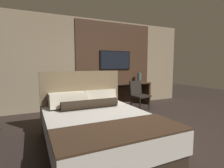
% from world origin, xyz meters
% --- Properties ---
extents(ground_plane, '(16.00, 16.00, 0.00)m').
position_xyz_m(ground_plane, '(0.00, 0.00, 0.00)').
color(ground_plane, '#332823').
extents(wall_back_tv_panel, '(7.20, 0.09, 2.80)m').
position_xyz_m(wall_back_tv_panel, '(0.15, 2.59, 1.40)').
color(wall_back_tv_panel, tan).
rests_on(wall_back_tv_panel, ground_plane).
extents(bed, '(1.68, 2.19, 1.23)m').
position_xyz_m(bed, '(-0.68, -0.14, 0.33)').
color(bed, '#33281E').
rests_on(bed, ground_plane).
extents(desk, '(2.18, 0.57, 0.77)m').
position_xyz_m(desk, '(0.96, 2.29, 0.53)').
color(desk, '#422D1E').
rests_on(desk, ground_plane).
extents(tv, '(1.11, 0.04, 0.62)m').
position_xyz_m(tv, '(0.96, 2.52, 1.52)').
color(tv, black).
extents(desk_chair, '(0.58, 0.58, 0.87)m').
position_xyz_m(desk_chair, '(1.30, 1.65, 0.51)').
color(desk_chair, '#28231E').
rests_on(desk_chair, ground_plane).
extents(vase_tall, '(0.08, 0.08, 0.36)m').
position_xyz_m(vase_tall, '(0.67, 2.24, 0.94)').
color(vase_tall, '#4C706B').
rests_on(vase_tall, desk).
extents(vase_short, '(0.13, 0.13, 0.31)m').
position_xyz_m(vase_short, '(1.82, 2.36, 0.92)').
color(vase_short, '#4C706B').
rests_on(vase_short, desk).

